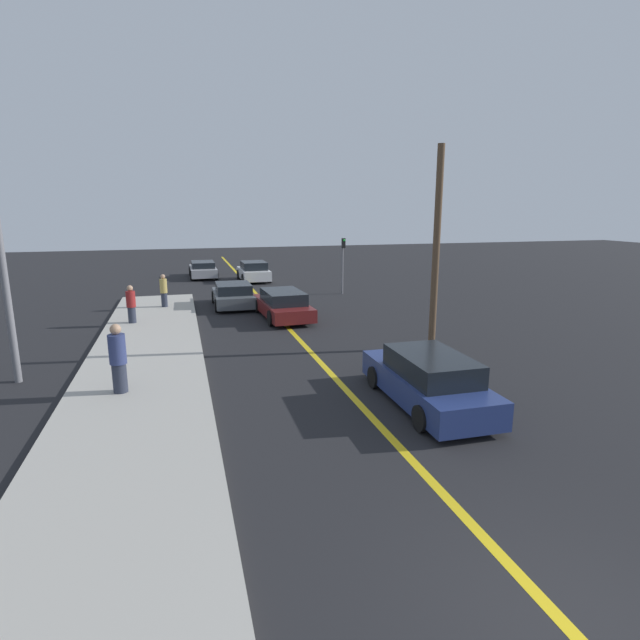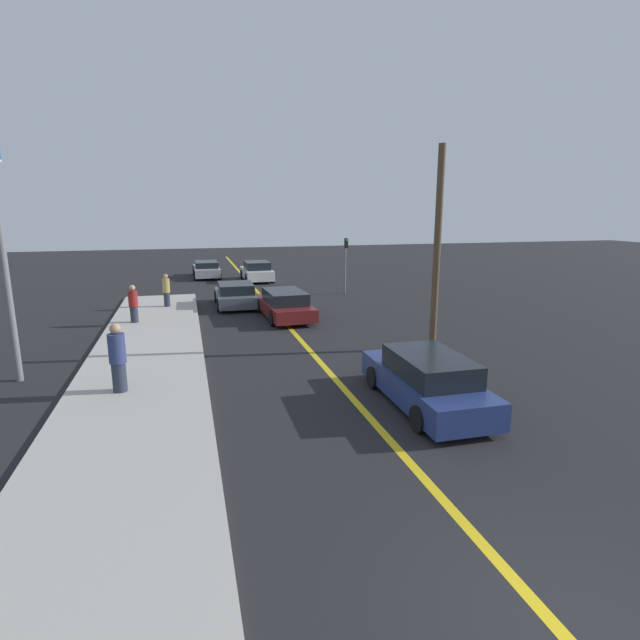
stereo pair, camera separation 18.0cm
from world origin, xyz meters
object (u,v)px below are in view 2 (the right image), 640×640
Objects in this scene: car_far_distant at (236,295)px; car_parked_left_lot at (257,272)px; pedestrian_mid_group at (133,304)px; pedestrian_far_standing at (166,290)px; car_near_right_lane at (426,381)px; car_ahead_center at (284,304)px; traffic_light at (345,259)px; car_oncoming_far at (207,269)px; utility_pole at (437,251)px; pedestrian_near_curb at (118,358)px.

car_parked_left_lot reaches higher than car_far_distant.
pedestrian_mid_group is 3.52m from pedestrian_far_standing.
car_parked_left_lot is at bearing 93.09° from car_near_right_lane.
traffic_light reaches higher than car_ahead_center.
car_parked_left_lot is 13.73m from pedestrian_mid_group.
car_far_distant is 5.53m from pedestrian_mid_group.
car_near_right_lane is 14.71m from car_far_distant.
car_ahead_center is 6.44m from pedestrian_mid_group.
car_parked_left_lot is at bearing 56.66° from pedestrian_far_standing.
car_far_distant is at bearing 34.08° from pedestrian_mid_group.
car_near_right_lane is 16.83m from traffic_light.
car_far_distant is at bearing 117.07° from car_ahead_center.
car_oncoming_far is at bearing 139.05° from car_parked_left_lot.
pedestrian_far_standing is at bearing 133.08° from utility_pole.
pedestrian_near_curb is at bearing -128.33° from car_ahead_center.
traffic_light is at bearing 18.88° from car_far_distant.
pedestrian_mid_group is at bearing 147.82° from utility_pole.
car_ahead_center reaches higher than car_far_distant.
car_far_distant is 2.48× the size of pedestrian_far_standing.
car_near_right_lane is 7.98m from pedestrian_near_curb.
car_oncoming_far is 22.47m from utility_pole.
pedestrian_far_standing is 10.07m from traffic_light.
car_ahead_center is 15.05m from car_oncoming_far.
car_ahead_center is 6.26m from pedestrian_far_standing.
car_near_right_lane is at bearing -65.40° from pedestrian_far_standing.
car_far_distant is at bearing 103.60° from car_near_right_lane.
car_parked_left_lot is 7.97m from traffic_light.
pedestrian_mid_group is 12.28m from traffic_light.
utility_pole is at bearing -60.19° from car_ahead_center.
car_ahead_center is 3.04× the size of pedestrian_far_standing.
car_far_distant is 2.16× the size of pedestrian_near_curb.
pedestrian_mid_group is (-3.64, -14.61, 0.35)m from car_oncoming_far.
pedestrian_far_standing is 0.50× the size of traffic_light.
car_parked_left_lot is (0.45, 12.06, 0.03)m from car_ahead_center.
pedestrian_near_curb is at bearing -108.48° from car_parked_left_lot.
pedestrian_far_standing is at bearing 69.45° from pedestrian_mid_group.
car_parked_left_lot is at bearing -40.66° from car_oncoming_far.
pedestrian_far_standing is at bearing 85.87° from pedestrian_near_curb.
car_near_right_lane is 1.17× the size of car_far_distant.
car_near_right_lane is at bearing -119.26° from utility_pole.
traffic_light is (9.83, 1.94, 1.09)m from pedestrian_far_standing.
car_oncoming_far is at bearing 76.00° from pedestrian_mid_group.
car_parked_left_lot reaches higher than car_oncoming_far.
pedestrian_near_curb is 1.15× the size of pedestrian_far_standing.
car_near_right_lane is 0.95× the size of car_ahead_center.
utility_pole is (5.91, -9.69, 2.88)m from car_far_distant.
car_oncoming_far is 2.34× the size of pedestrian_near_curb.
pedestrian_far_standing reaches higher than car_far_distant.
utility_pole is (3.61, -18.47, 2.82)m from car_parked_left_lot.
car_near_right_lane is at bearing -84.98° from car_ahead_center.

